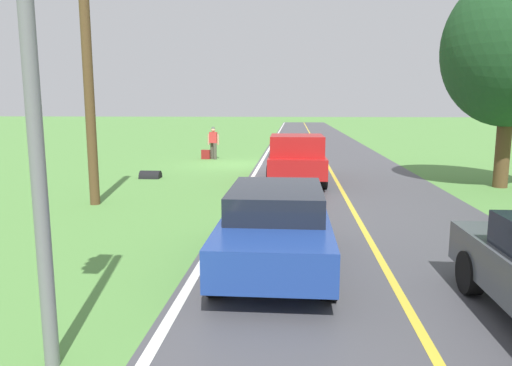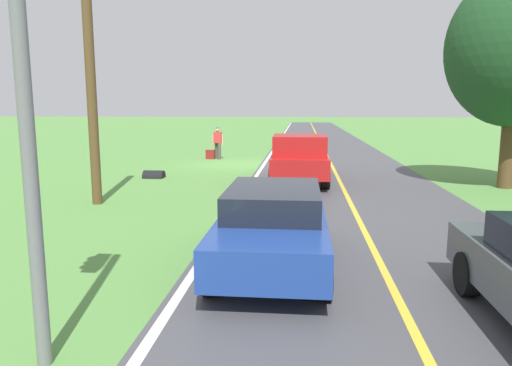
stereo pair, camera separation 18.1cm
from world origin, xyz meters
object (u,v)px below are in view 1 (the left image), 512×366
Objects in this scene: hitchhiker_walking at (213,141)px; utility_pole_roadside at (88,74)px; traffic_light_mast at (13,34)px; pickup_truck_passing at (296,157)px; suitcase_carried at (206,154)px; sedan_ahead_same_lane at (276,225)px; tree_far_side_near at (511,50)px.

utility_pole_roadside is (1.47, 12.01, 2.74)m from hitchhiker_walking.
utility_pole_roadside is (2.99, -8.47, 0.17)m from traffic_light_mast.
hitchhiker_walking is 8.65m from pickup_truck_passing.
hitchhiker_walking is 20.70m from traffic_light_mast.
pickup_truck_passing is 0.73× the size of utility_pole_roadside.
suitcase_carried is 0.11× the size of sedan_ahead_same_lane.
tree_far_side_near is at bearing -163.00° from utility_pole_roadside.
traffic_light_mast is at bearing 77.52° from pickup_truck_passing.
utility_pole_roadside reaches higher than pickup_truck_passing.
suitcase_carried is at bearing 7.18° from hitchhiker_walking.
tree_far_side_near is at bearing 175.48° from pickup_truck_passing.
tree_far_side_near reaches higher than pickup_truck_passing.
utility_pole_roadside reaches higher than sedan_ahead_same_lane.
pickup_truck_passing is (-4.41, 7.44, -0.01)m from hitchhiker_walking.
hitchhiker_walking reaches higher than suitcase_carried.
traffic_light_mast reaches higher than hitchhiker_walking.
sedan_ahead_same_lane is at bearing 103.31° from hitchhiker_walking.
tree_far_side_near is at bearing -128.97° from traffic_light_mast.
suitcase_carried is at bearing -33.49° from tree_far_side_near.
utility_pole_roadside reaches higher than tree_far_side_near.
hitchhiker_walking is 3.47× the size of suitcase_carried.
hitchhiker_walking is 14.59m from tree_far_side_near.
sedan_ahead_same_lane is (-4.43, 16.89, 0.50)m from suitcase_carried.
traffic_light_mast is 0.71× the size of tree_far_side_near.
utility_pole_roadside reaches higher than traffic_light_mast.
suitcase_carried is 0.09× the size of pickup_truck_passing.
sedan_ahead_same_lane is 0.59× the size of utility_pole_roadside.
suitcase_carried is 8.86m from pickup_truck_passing.
pickup_truck_passing is 7.93m from utility_pole_roadside.
tree_far_side_near is 1.68× the size of sedan_ahead_same_lane.
hitchhiker_walking is at bearing -96.97° from utility_pole_roadside.
hitchhiker_walking is 17.41m from sedan_ahead_same_lane.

